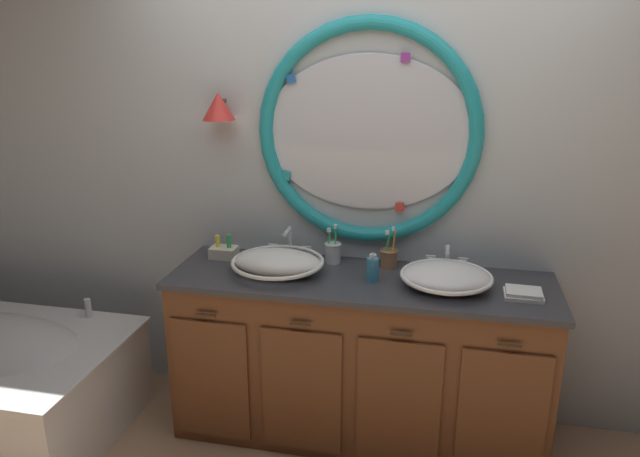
{
  "coord_description": "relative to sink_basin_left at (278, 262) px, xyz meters",
  "views": [
    {
      "loc": [
        0.37,
        -2.43,
        2.02
      ],
      "look_at": [
        -0.21,
        0.25,
        1.13
      ],
      "focal_mm": 33.21,
      "sensor_mm": 36.0,
      "label": 1
    }
  ],
  "objects": [
    {
      "name": "back_wall_assembly",
      "position": [
        0.42,
        0.34,
        0.38
      ],
      "size": [
        6.4,
        0.26,
        2.6
      ],
      "color": "silver",
      "rests_on": "ground_plane"
    },
    {
      "name": "vanity_counter",
      "position": [
        0.42,
        0.03,
        -0.5
      ],
      "size": [
        1.91,
        0.6,
        0.88
      ],
      "color": "brown",
      "rests_on": "ground_plane"
    },
    {
      "name": "sink_basin_left",
      "position": [
        0.0,
        0.0,
        0.0
      ],
      "size": [
        0.47,
        0.47,
        0.12
      ],
      "color": "white",
      "rests_on": "vanity_counter"
    },
    {
      "name": "sink_basin_right",
      "position": [
        0.83,
        0.0,
        -0.0
      ],
      "size": [
        0.44,
        0.44,
        0.11
      ],
      "color": "white",
      "rests_on": "vanity_counter"
    },
    {
      "name": "faucet_set_left",
      "position": [
        -0.0,
        0.23,
        0.01
      ],
      "size": [
        0.24,
        0.13,
        0.18
      ],
      "color": "silver",
      "rests_on": "vanity_counter"
    },
    {
      "name": "faucet_set_right",
      "position": [
        0.83,
        0.23,
        -0.01
      ],
      "size": [
        0.22,
        0.11,
        0.13
      ],
      "color": "silver",
      "rests_on": "vanity_counter"
    },
    {
      "name": "toothbrush_holder_left",
      "position": [
        0.24,
        0.21,
        -0.0
      ],
      "size": [
        0.09,
        0.09,
        0.21
      ],
      "color": "silver",
      "rests_on": "vanity_counter"
    },
    {
      "name": "toothbrush_holder_right",
      "position": [
        0.54,
        0.21,
        -0.01
      ],
      "size": [
        0.09,
        0.09,
        0.22
      ],
      "color": "#996647",
      "rests_on": "vanity_counter"
    },
    {
      "name": "soap_dispenser",
      "position": [
        0.48,
        0.0,
        0.0
      ],
      "size": [
        0.06,
        0.07,
        0.15
      ],
      "color": "#388EBC",
      "rests_on": "vanity_counter"
    },
    {
      "name": "folded_hand_towel",
      "position": [
        1.18,
        -0.04,
        -0.04
      ],
      "size": [
        0.17,
        0.14,
        0.04
      ],
      "color": "white",
      "rests_on": "vanity_counter"
    },
    {
      "name": "toiletry_basket",
      "position": [
        -0.35,
        0.16,
        -0.03
      ],
      "size": [
        0.14,
        0.1,
        0.13
      ],
      "color": "beige",
      "rests_on": "vanity_counter"
    }
  ]
}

